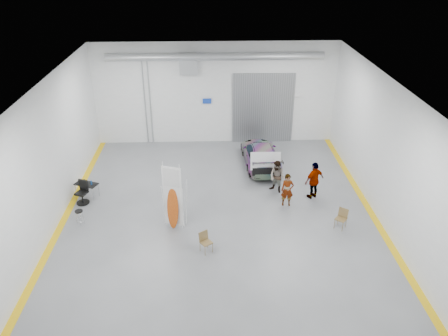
{
  "coord_description": "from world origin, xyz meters",
  "views": [
    {
      "loc": [
        -0.37,
        -16.38,
        10.93
      ],
      "look_at": [
        0.27,
        1.59,
        1.5
      ],
      "focal_mm": 35.0,
      "sensor_mm": 36.0,
      "label": 1
    }
  ],
  "objects_px": {
    "shop_stool": "(80,218)",
    "person_a": "(287,190)",
    "folding_chair_far": "(340,222)",
    "office_chair": "(82,193)",
    "person_c": "(314,180)",
    "folding_chair_near": "(206,246)",
    "work_table": "(85,184)",
    "person_b": "(277,177)",
    "sedan_car": "(261,154)",
    "surfboard_display": "(175,202)"
  },
  "relations": [
    {
      "from": "person_a",
      "to": "office_chair",
      "type": "xyz_separation_m",
      "value": [
        -9.47,
        0.54,
        -0.3
      ]
    },
    {
      "from": "person_a",
      "to": "folding_chair_far",
      "type": "relative_size",
      "value": 1.79
    },
    {
      "from": "person_b",
      "to": "office_chair",
      "type": "bearing_deg",
      "value": -136.99
    },
    {
      "from": "work_table",
      "to": "office_chair",
      "type": "xyz_separation_m",
      "value": [
        -0.02,
        -0.59,
        -0.19
      ]
    },
    {
      "from": "surfboard_display",
      "to": "person_b",
      "type": "bearing_deg",
      "value": 49.24
    },
    {
      "from": "surfboard_display",
      "to": "shop_stool",
      "type": "bearing_deg",
      "value": -166.44
    },
    {
      "from": "sedan_car",
      "to": "folding_chair_far",
      "type": "relative_size",
      "value": 4.99
    },
    {
      "from": "work_table",
      "to": "person_c",
      "type": "bearing_deg",
      "value": -2.7
    },
    {
      "from": "person_a",
      "to": "person_b",
      "type": "bearing_deg",
      "value": 106.96
    },
    {
      "from": "person_c",
      "to": "folding_chair_near",
      "type": "xyz_separation_m",
      "value": [
        -5.07,
        -3.91,
        -0.66
      ]
    },
    {
      "from": "surfboard_display",
      "to": "person_a",
      "type": "bearing_deg",
      "value": 36.02
    },
    {
      "from": "person_a",
      "to": "surfboard_display",
      "type": "distance_m",
      "value": 5.27
    },
    {
      "from": "person_b",
      "to": "office_chair",
      "type": "relative_size",
      "value": 1.46
    },
    {
      "from": "person_b",
      "to": "folding_chair_near",
      "type": "bearing_deg",
      "value": -88.36
    },
    {
      "from": "shop_stool",
      "to": "person_a",
      "type": "bearing_deg",
      "value": 7.7
    },
    {
      "from": "sedan_car",
      "to": "person_a",
      "type": "xyz_separation_m",
      "value": [
        0.76,
        -4.09,
        0.15
      ]
    },
    {
      "from": "person_a",
      "to": "folding_chair_near",
      "type": "xyz_separation_m",
      "value": [
        -3.71,
        -3.29,
        -0.52
      ]
    },
    {
      "from": "person_a",
      "to": "office_chair",
      "type": "bearing_deg",
      "value": -179.67
    },
    {
      "from": "person_c",
      "to": "work_table",
      "type": "relative_size",
      "value": 1.54
    },
    {
      "from": "person_a",
      "to": "person_b",
      "type": "relative_size",
      "value": 0.97
    },
    {
      "from": "surfboard_display",
      "to": "shop_stool",
      "type": "xyz_separation_m",
      "value": [
        -4.13,
        0.35,
        -0.9
      ]
    },
    {
      "from": "folding_chair_near",
      "to": "shop_stool",
      "type": "height_order",
      "value": "folding_chair_near"
    },
    {
      "from": "person_c",
      "to": "work_table",
      "type": "bearing_deg",
      "value": -32.09
    },
    {
      "from": "folding_chair_far",
      "to": "office_chair",
      "type": "bearing_deg",
      "value": -153.57
    },
    {
      "from": "sedan_car",
      "to": "person_c",
      "type": "distance_m",
      "value": 4.08
    },
    {
      "from": "shop_stool",
      "to": "person_c",
      "type": "bearing_deg",
      "value": 10.03
    },
    {
      "from": "office_chair",
      "to": "person_c",
      "type": "bearing_deg",
      "value": 21.57
    },
    {
      "from": "sedan_car",
      "to": "office_chair",
      "type": "xyz_separation_m",
      "value": [
        -8.71,
        -3.55,
        -0.15
      ]
    },
    {
      "from": "sedan_car",
      "to": "person_b",
      "type": "bearing_deg",
      "value": 96.24
    },
    {
      "from": "person_a",
      "to": "work_table",
      "type": "distance_m",
      "value": 9.52
    },
    {
      "from": "person_c",
      "to": "folding_chair_near",
      "type": "distance_m",
      "value": 6.44
    },
    {
      "from": "surfboard_display",
      "to": "shop_stool",
      "type": "distance_m",
      "value": 4.24
    },
    {
      "from": "sedan_car",
      "to": "shop_stool",
      "type": "bearing_deg",
      "value": 29.41
    },
    {
      "from": "sedan_car",
      "to": "folding_chair_near",
      "type": "distance_m",
      "value": 7.96
    },
    {
      "from": "folding_chair_near",
      "to": "person_b",
      "type": "bearing_deg",
      "value": 18.47
    },
    {
      "from": "person_b",
      "to": "folding_chair_far",
      "type": "relative_size",
      "value": 1.84
    },
    {
      "from": "office_chair",
      "to": "sedan_car",
      "type": "bearing_deg",
      "value": 43.3
    },
    {
      "from": "person_c",
      "to": "work_table",
      "type": "distance_m",
      "value": 10.83
    },
    {
      "from": "surfboard_display",
      "to": "folding_chair_far",
      "type": "distance_m",
      "value": 7.07
    },
    {
      "from": "folding_chair_far",
      "to": "shop_stool",
      "type": "distance_m",
      "value": 11.15
    },
    {
      "from": "person_a",
      "to": "folding_chair_near",
      "type": "distance_m",
      "value": 4.99
    },
    {
      "from": "person_b",
      "to": "work_table",
      "type": "distance_m",
      "value": 9.16
    },
    {
      "from": "person_b",
      "to": "surfboard_display",
      "type": "bearing_deg",
      "value": -110.43
    },
    {
      "from": "sedan_car",
      "to": "surfboard_display",
      "type": "distance_m",
      "value": 7.12
    },
    {
      "from": "sedan_car",
      "to": "folding_chair_far",
      "type": "distance_m",
      "value": 6.59
    },
    {
      "from": "person_b",
      "to": "shop_stool",
      "type": "distance_m",
      "value": 9.2
    },
    {
      "from": "person_b",
      "to": "surfboard_display",
      "type": "relative_size",
      "value": 0.53
    },
    {
      "from": "work_table",
      "to": "folding_chair_far",
      "type": "bearing_deg",
      "value": -14.8
    },
    {
      "from": "sedan_car",
      "to": "office_chair",
      "type": "relative_size",
      "value": 3.97
    },
    {
      "from": "folding_chair_near",
      "to": "folding_chair_far",
      "type": "bearing_deg",
      "value": -20.58
    }
  ]
}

